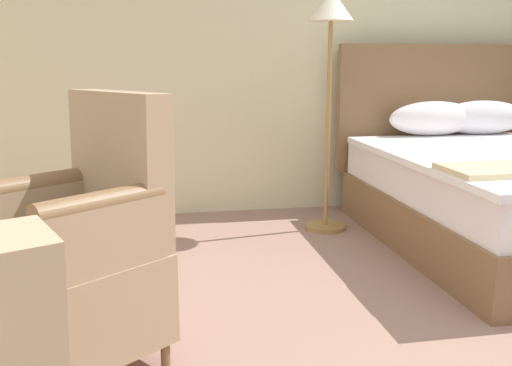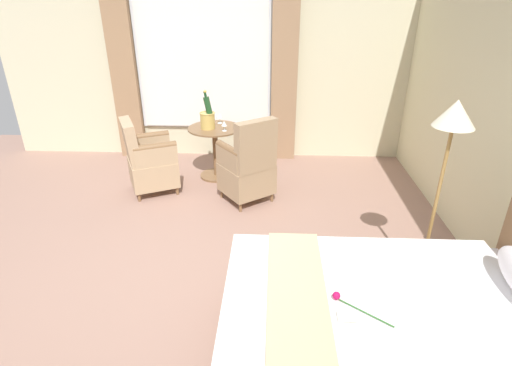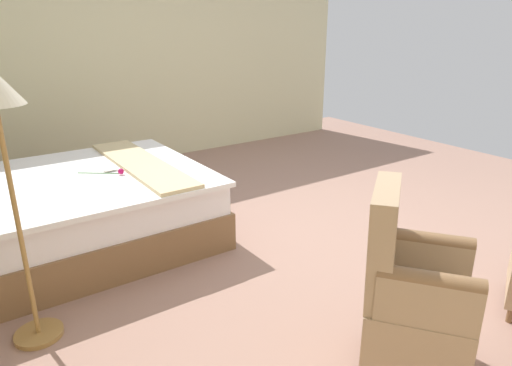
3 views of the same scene
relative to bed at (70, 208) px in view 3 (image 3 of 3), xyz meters
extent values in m
plane|color=#987365|center=(-0.98, -1.79, -0.34)|extent=(7.62, 7.62, 0.00)
cube|color=beige|center=(2.14, -1.79, 1.02)|extent=(0.12, 5.87, 2.73)
cube|color=brown|center=(0.00, -0.09, -0.19)|extent=(1.67, 1.99, 0.31)
cube|color=white|center=(0.00, -0.09, 0.09)|extent=(1.62, 1.93, 0.24)
cube|color=white|center=(0.00, -0.15, 0.23)|extent=(1.70, 1.87, 0.04)
cube|color=#D0BB8C|center=(0.00, -0.63, 0.27)|extent=(1.67, 0.36, 0.03)
cylinder|color=#2D6628|center=(-0.05, -0.26, 0.27)|extent=(0.22, 0.29, 0.01)
sphere|color=#B20F4C|center=(-0.16, -0.40, 0.28)|extent=(0.05, 0.05, 0.05)
ellipsoid|color=#33702D|center=(-0.05, -0.50, 0.27)|extent=(0.02, 0.05, 0.01)
cube|color=white|center=(-0.01, -0.36, 0.27)|extent=(0.08, 0.11, 0.00)
cylinder|color=olive|center=(-1.10, 0.49, -0.33)|extent=(0.28, 0.28, 0.03)
cylinder|color=olive|center=(-1.10, 0.49, 0.37)|extent=(0.03, 0.03, 1.37)
cylinder|color=brown|center=(-2.59, -1.41, -0.29)|extent=(0.04, 0.04, 0.11)
cylinder|color=brown|center=(-2.25, -1.16, -0.29)|extent=(0.04, 0.04, 0.11)
cube|color=tan|center=(-2.56, -1.11, -0.06)|extent=(0.72, 0.72, 0.34)
cube|color=tan|center=(-2.39, -0.98, 0.40)|extent=(0.41, 0.48, 0.59)
cube|color=tan|center=(-2.70, -0.95, 0.23)|extent=(0.43, 0.35, 0.23)
cylinder|color=brown|center=(-2.70, -0.95, 0.34)|extent=(0.43, 0.35, 0.09)
cube|color=tan|center=(-2.44, -1.29, 0.23)|extent=(0.43, 0.35, 0.23)
cylinder|color=brown|center=(-2.44, -1.29, 0.34)|extent=(0.43, 0.35, 0.09)
cylinder|color=brown|center=(-2.64, -1.97, -0.29)|extent=(0.04, 0.04, 0.10)
cylinder|color=brown|center=(-2.44, -2.39, -0.29)|extent=(0.04, 0.04, 0.10)
camera|label=1|loc=(-2.28, -3.16, 0.81)|focal=40.00mm
camera|label=2|loc=(1.72, -0.80, 1.92)|focal=28.00mm
camera|label=3|loc=(-3.72, 0.72, 1.45)|focal=32.00mm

